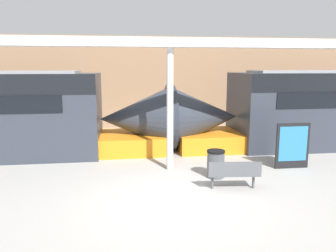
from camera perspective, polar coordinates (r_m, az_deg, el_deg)
ground_plane at (r=8.53m, az=0.78°, el=-12.76°), size 60.00×60.00×0.00m
station_wall at (r=18.29m, az=-4.09°, el=7.58°), size 56.00×0.20×5.00m
bench_near at (r=9.23m, az=11.41°, el=-7.93°), size 1.47×0.59×0.82m
trash_bin at (r=10.14m, az=8.30°, el=-6.53°), size 0.55×0.55×0.85m
poster_board at (r=11.60m, az=20.87°, el=-3.21°), size 1.15×0.07×1.53m
support_column_near at (r=10.47m, az=0.34°, el=2.74°), size 0.22×0.22×3.94m
canopy_beam at (r=10.41m, az=0.36°, el=14.33°), size 28.00×0.60×0.28m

